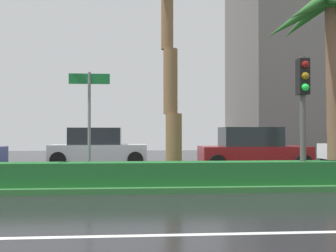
% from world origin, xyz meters
% --- Properties ---
extents(ground_plane, '(90.00, 42.00, 0.10)m').
position_xyz_m(ground_plane, '(0.00, 9.00, -0.05)').
color(ground_plane, black).
extents(near_lane_divider_stripe, '(81.00, 0.14, 0.01)m').
position_xyz_m(near_lane_divider_stripe, '(0.00, 2.00, 0.00)').
color(near_lane_divider_stripe, white).
rests_on(near_lane_divider_stripe, ground_plane).
extents(median_strip, '(85.50, 4.00, 0.15)m').
position_xyz_m(median_strip, '(0.00, 8.00, 0.07)').
color(median_strip, '#2D6B33').
rests_on(median_strip, ground_plane).
extents(median_hedge, '(76.50, 0.70, 0.60)m').
position_xyz_m(median_hedge, '(0.00, 6.60, 0.45)').
color(median_hedge, '#1E6028').
rests_on(median_hedge, median_strip).
extents(palm_tree_centre_right, '(4.34, 4.40, 6.13)m').
position_xyz_m(palm_tree_centre_right, '(7.96, 8.37, 4.84)').
color(palm_tree_centre_right, brown).
rests_on(palm_tree_centre_right, median_strip).
extents(traffic_signal_median_right, '(0.28, 0.43, 3.40)m').
position_xyz_m(traffic_signal_median_right, '(6.27, 6.51, 2.49)').
color(traffic_signal_median_right, '#4C4C47').
rests_on(traffic_signal_median_right, median_strip).
extents(street_name_sign, '(1.10, 0.08, 3.00)m').
position_xyz_m(street_name_sign, '(0.58, 7.15, 2.08)').
color(street_name_sign, slate).
rests_on(street_name_sign, median_strip).
extents(car_in_traffic_second, '(4.30, 2.02, 1.72)m').
position_xyz_m(car_in_traffic_second, '(0.12, 14.76, 0.83)').
color(car_in_traffic_second, silver).
rests_on(car_in_traffic_second, ground_plane).
extents(car_in_traffic_third, '(4.30, 2.02, 1.72)m').
position_xyz_m(car_in_traffic_third, '(6.50, 12.06, 0.83)').
color(car_in_traffic_third, maroon).
rests_on(car_in_traffic_third, ground_plane).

